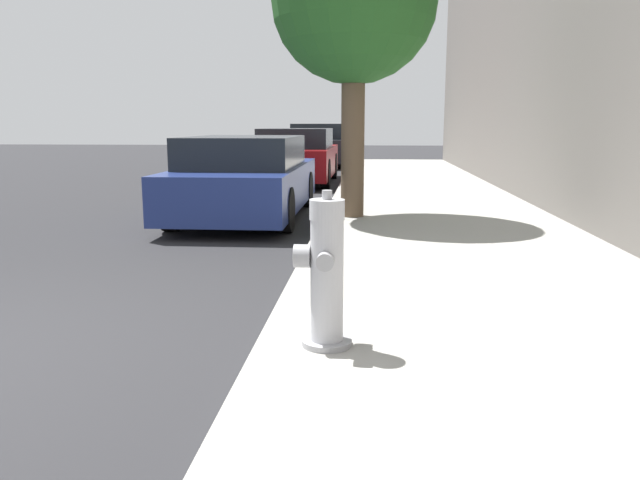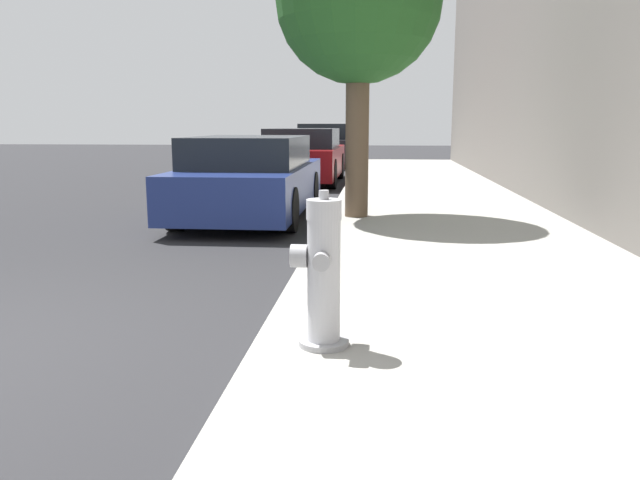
% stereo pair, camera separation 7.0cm
% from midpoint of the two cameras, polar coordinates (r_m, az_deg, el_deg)
% --- Properties ---
extents(sidewalk_slab, '(3.29, 40.00, 0.15)m').
position_cam_midpoint_polar(sidewalk_slab, '(3.71, 20.16, -11.65)').
color(sidewalk_slab, '#99968E').
rests_on(sidewalk_slab, ground_plane).
extents(fire_hydrant, '(0.34, 0.35, 0.92)m').
position_cam_midpoint_polar(fire_hydrant, '(3.61, 0.80, -3.18)').
color(fire_hydrant, '#97979C').
rests_on(fire_hydrant, sidewalk_slab).
extents(parked_car_near, '(1.76, 4.38, 1.26)m').
position_cam_midpoint_polar(parked_car_near, '(9.75, -6.11, 5.65)').
color(parked_car_near, navy).
rests_on(parked_car_near, ground_plane).
extents(parked_car_mid, '(1.79, 4.41, 1.33)m').
position_cam_midpoint_polar(parked_car_mid, '(15.49, -1.36, 7.66)').
color(parked_car_mid, maroon).
rests_on(parked_car_mid, ground_plane).
extents(parked_car_far, '(1.85, 4.59, 1.45)m').
position_cam_midpoint_polar(parked_car_far, '(21.98, 0.68, 8.66)').
color(parked_car_far, black).
rests_on(parked_car_far, ground_plane).
extents(street_tree_near, '(2.24, 2.24, 4.05)m').
position_cam_midpoint_polar(street_tree_near, '(8.93, 3.79, 20.93)').
color(street_tree_near, brown).
rests_on(street_tree_near, sidewalk_slab).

